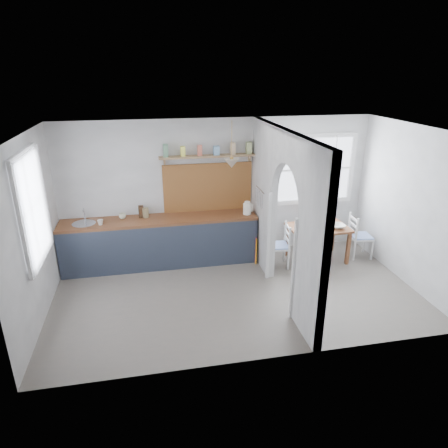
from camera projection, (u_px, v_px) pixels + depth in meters
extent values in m
cube|color=slate|center=(237.00, 293.00, 6.48)|extent=(5.80, 3.20, 0.01)
cube|color=silver|center=(239.00, 131.00, 5.53)|extent=(5.80, 3.20, 0.01)
cube|color=silver|center=(218.00, 189.00, 7.47)|extent=(5.80, 0.01, 2.60)
cube|color=silver|center=(269.00, 267.00, 4.55)|extent=(5.80, 0.01, 2.60)
cube|color=silver|center=(32.00, 233.00, 5.49)|extent=(0.01, 3.20, 2.60)
cube|color=silver|center=(410.00, 206.00, 6.53)|extent=(0.01, 3.20, 2.60)
cube|color=silver|center=(313.00, 247.00, 5.04)|extent=(0.12, 0.80, 2.60)
cube|color=silver|center=(264.00, 196.00, 7.05)|extent=(0.12, 1.20, 2.60)
cube|color=silver|center=(289.00, 169.00, 5.67)|extent=(0.12, 1.20, 1.05)
cube|color=brown|center=(160.00, 220.00, 7.15)|extent=(3.50, 0.60, 0.05)
cube|color=#2E354C|center=(162.00, 249.00, 7.05)|extent=(3.50, 0.03, 0.85)
cube|color=#341E10|center=(161.00, 242.00, 7.36)|extent=(3.46, 0.45, 0.85)
cylinder|color=silver|center=(84.00, 224.00, 6.91)|extent=(0.40, 0.40, 0.02)
cube|color=#995428|center=(208.00, 187.00, 7.39)|extent=(1.65, 0.03, 0.90)
cube|color=tan|center=(208.00, 156.00, 7.10)|extent=(1.75, 0.20, 0.03)
cube|color=#507F60|center=(166.00, 152.00, 6.92)|extent=(0.09, 0.09, 0.18)
cube|color=#E9ED47|center=(183.00, 151.00, 6.98)|extent=(0.09, 0.09, 0.18)
cube|color=#BB5640|center=(200.00, 151.00, 7.03)|extent=(0.09, 0.09, 0.18)
cube|color=#6391B7|center=(216.00, 150.00, 7.08)|extent=(0.09, 0.09, 0.18)
cube|color=tan|center=(233.00, 149.00, 7.14)|extent=(0.09, 0.09, 0.18)
cube|color=#95A567|center=(249.00, 149.00, 7.19)|extent=(0.09, 0.09, 0.18)
cone|color=beige|center=(232.00, 163.00, 6.87)|extent=(0.26, 0.26, 0.16)
cylinder|color=silver|center=(260.00, 190.00, 6.89)|extent=(0.02, 0.50, 0.02)
imported|color=white|center=(100.00, 222.00, 6.83)|extent=(0.12, 0.12, 0.09)
imported|color=beige|center=(122.00, 216.00, 7.12)|extent=(0.13, 0.13, 0.10)
cube|color=#341E10|center=(141.00, 211.00, 7.20)|extent=(0.10, 0.13, 0.20)
cylinder|color=#877852|center=(146.00, 213.00, 7.16)|extent=(0.14, 0.14, 0.18)
cube|color=#A9115D|center=(256.00, 250.00, 7.37)|extent=(0.02, 0.03, 0.49)
cube|color=orange|center=(256.00, 252.00, 7.36)|extent=(0.02, 0.03, 0.52)
imported|color=silver|center=(337.00, 226.00, 7.31)|extent=(0.28, 0.28, 0.07)
imported|color=#639059|center=(314.00, 229.00, 7.14)|extent=(0.11, 0.11, 0.08)
cylinder|color=black|center=(304.00, 230.00, 7.22)|extent=(0.24, 0.24, 0.02)
imported|color=#6E4482|center=(313.00, 218.00, 7.54)|extent=(0.21, 0.21, 0.17)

